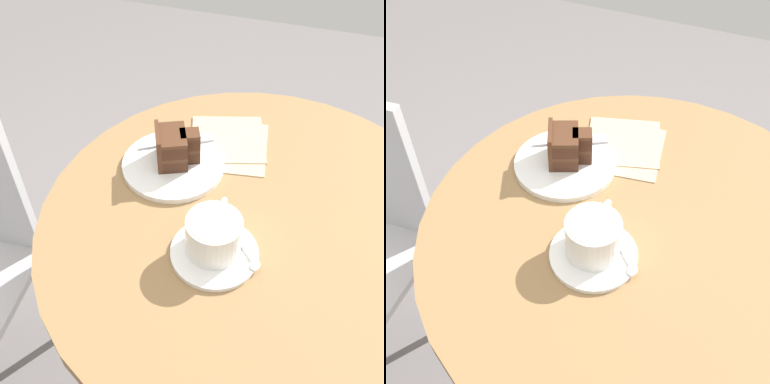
% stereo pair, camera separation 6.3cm
% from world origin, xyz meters
% --- Properties ---
extents(cafe_table, '(0.80, 0.80, 0.73)m').
position_xyz_m(cafe_table, '(0.00, 0.00, 0.61)').
color(cafe_table, olive).
rests_on(cafe_table, ground).
extents(saucer, '(0.15, 0.15, 0.01)m').
position_xyz_m(saucer, '(-0.09, 0.06, 0.73)').
color(saucer, white).
rests_on(saucer, cafe_table).
extents(coffee_cup, '(0.13, 0.09, 0.07)m').
position_xyz_m(coffee_cup, '(-0.09, 0.06, 0.77)').
color(coffee_cup, white).
rests_on(coffee_cup, saucer).
extents(teaspoon, '(0.09, 0.08, 0.00)m').
position_xyz_m(teaspoon, '(-0.08, 0.01, 0.74)').
color(teaspoon, silver).
rests_on(teaspoon, saucer).
extents(cake_plate, '(0.20, 0.20, 0.01)m').
position_xyz_m(cake_plate, '(0.09, 0.19, 0.73)').
color(cake_plate, white).
rests_on(cake_plate, cafe_table).
extents(cake_slice, '(0.09, 0.10, 0.08)m').
position_xyz_m(cake_slice, '(0.10, 0.19, 0.77)').
color(cake_slice, '#422619').
rests_on(cake_slice, cake_plate).
extents(fork, '(0.09, 0.14, 0.00)m').
position_xyz_m(fork, '(0.16, 0.19, 0.74)').
color(fork, silver).
rests_on(fork, cake_plate).
extents(napkin, '(0.21, 0.19, 0.00)m').
position_xyz_m(napkin, '(0.19, 0.11, 0.73)').
color(napkin, tan).
rests_on(napkin, cafe_table).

